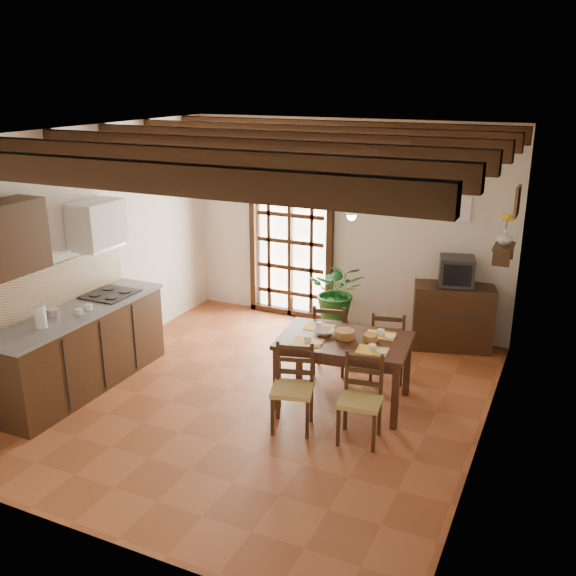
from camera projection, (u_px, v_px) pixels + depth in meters
The scene contains 25 objects.
ground_plane at pixel (264, 398), 6.94m from camera, with size 5.00×5.00×0.00m, color brown.
room_shell at pixel (262, 235), 6.37m from camera, with size 4.52×5.02×2.81m.
ceiling_beams at pixel (261, 145), 6.09m from camera, with size 4.50×4.34×0.20m.
french_door at pixel (291, 236), 8.99m from camera, with size 1.26×0.11×2.32m.
kitchen_counter at pixel (81, 348), 7.05m from camera, with size 0.64×2.25×1.38m.
upper_cabinet at pixel (4, 239), 6.06m from camera, with size 0.35×0.80×0.70m, color #301D0F.
range_hood at pixel (97, 225), 7.16m from camera, with size 0.38×0.60×0.54m.
counter_items at pixel (82, 304), 6.97m from camera, with size 0.50×1.43×0.25m.
dining_table at pixel (344, 347), 6.67m from camera, with size 1.42×0.99×0.73m.
chair_near_left at pixel (293, 403), 6.28m from camera, with size 0.48×0.47×0.86m.
chair_near_right at pixel (360, 415), 6.07m from camera, with size 0.44×0.42×0.85m.
chair_far_left at pixel (330, 350), 7.50m from camera, with size 0.47×0.45×0.85m.
chair_far_right at pixel (387, 358), 7.30m from camera, with size 0.47×0.45×0.85m.
table_setting at pixel (345, 338), 6.64m from camera, with size 0.98×0.65×0.09m.
table_bowl at pixel (324, 332), 6.75m from camera, with size 0.22×0.22×0.05m, color white.
sideboard at pixel (453, 317), 8.11m from camera, with size 0.98×0.44×0.83m, color #301D0F.
crt_tv at pixel (456, 271), 7.91m from camera, with size 0.49×0.47×0.36m.
fuse_box at pixel (461, 209), 7.93m from camera, with size 0.25×0.03×0.32m, color white.
plant_pot at pixel (337, 324), 8.69m from camera, with size 0.38×0.38×0.23m, color maroon.
potted_plant at pixel (338, 292), 8.55m from camera, with size 1.90×1.63×2.12m, color #144C19.
wall_shelf at pixel (504, 250), 6.99m from camera, with size 0.20×0.42×0.20m.
shelf_vase at pixel (505, 237), 6.95m from camera, with size 0.15×0.15×0.15m, color #B2BFB2.
shelf_flowers at pixel (507, 219), 6.88m from camera, with size 0.14×0.14×0.36m.
framed_picture at pixel (517, 202), 6.79m from camera, with size 0.03×0.32×0.32m.
pendant_lamp at pixel (352, 208), 6.30m from camera, with size 0.36×0.36×0.84m.
Camera 1 is at (2.84, -5.53, 3.32)m, focal length 40.00 mm.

